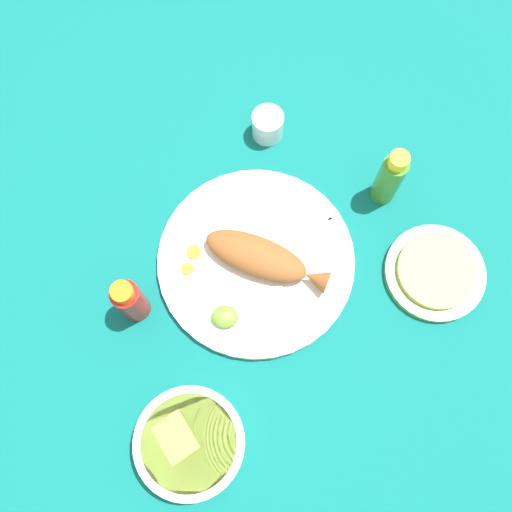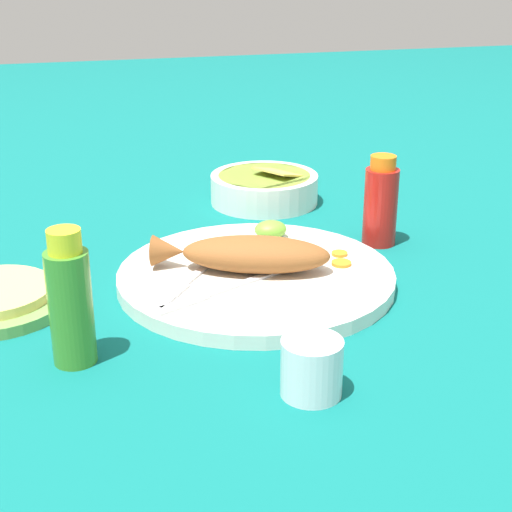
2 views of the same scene
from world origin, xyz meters
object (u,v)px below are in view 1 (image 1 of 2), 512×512
Objects in this scene: fork_far at (307,252)px; guacamole_bowl at (190,443)px; fork_near at (295,229)px; hot_sauce_bottle_red at (130,301)px; salt_cup at (268,126)px; fried_fish at (262,258)px; tortilla_plate at (435,273)px; hot_sauce_bottle_green at (390,178)px; main_plate at (256,261)px.

guacamole_bowl reaches higher than fork_far.
fork_near is 1.33× the size of hot_sauce_bottle_red.
guacamole_bowl is (0.19, 0.33, 0.01)m from fork_far.
guacamole_bowl is (0.11, 0.58, 0.00)m from salt_cup.
fork_far is 0.32m from hot_sauce_bottle_red.
hot_sauce_bottle_red is at bearing -177.02° from fork_near.
hot_sauce_bottle_red is at bearing 42.02° from fried_fish.
hot_sauce_bottle_green is at bearing -60.36° from tortilla_plate.
main_plate is 0.09m from fork_far.
guacamole_bowl is (0.11, 0.31, -0.01)m from fried_fish.
hot_sauce_bottle_red is 2.15× the size of salt_cup.
hot_sauce_bottle_red reaches higher than guacamole_bowl.
tortilla_plate is at bearing -59.49° from fork_far.
salt_cup is (-0.01, -0.27, 0.02)m from main_plate.
fork_near is at bearing -140.06° from main_plate.
tortilla_plate is at bearing 137.86° from salt_cup.
fried_fish is 1.29× the size of tortilla_plate.
tortilla_plate is at bearing -41.09° from fork_near.
fork_far is 0.86× the size of tortilla_plate.
hot_sauce_bottle_red reaches higher than salt_cup.
fork_far is (-0.09, -0.02, 0.01)m from main_plate.
fork_near is 0.98× the size of guacamole_bowl.
main_plate is 2.71× the size of hot_sauce_bottle_red.
fork_far is 1.19× the size of hot_sauce_bottle_red.
fried_fish is 1.78× the size of hot_sauce_bottle_red.
main_plate is at bearing 31.46° from hot_sauce_bottle_green.
fork_near is 0.32m from hot_sauce_bottle_red.
hot_sauce_bottle_green reaches higher than tortilla_plate.
fried_fish reaches higher than main_plate.
hot_sauce_bottle_red is (0.30, 0.11, 0.04)m from fork_far.
hot_sauce_bottle_red is at bearing 8.56° from tortilla_plate.
salt_cup is (-0.00, -0.27, -0.02)m from fried_fish.
fried_fish is 0.27m from hot_sauce_bottle_green.
guacamole_bowl is (0.17, 0.37, 0.01)m from fork_near.
salt_cup is 0.34× the size of tortilla_plate.
salt_cup is (0.22, -0.12, -0.04)m from hot_sauce_bottle_green.
hot_sauce_bottle_green is (-0.22, -0.15, 0.03)m from fried_fish.
fork_near and fork_far have the same top height.
hot_sauce_bottle_red is at bearing 58.15° from salt_cup.
fried_fish reaches higher than tortilla_plate.
fork_far is at bearing -88.41° from fork_near.
guacamole_bowl is at bearing 90.96° from fried_fish.
main_plate is 0.03m from fried_fish.
hot_sauce_bottle_red is 0.54m from tortilla_plate.
hot_sauce_bottle_green reaches higher than fork_far.
hot_sauce_bottle_red is 0.74× the size of guacamole_bowl.
hot_sauce_bottle_red is at bearing -63.62° from guacamole_bowl.
fork_far is at bearing -119.78° from guacamole_bowl.
fried_fish reaches higher than salt_cup.
fork_far is at bearing -146.47° from fried_fish.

